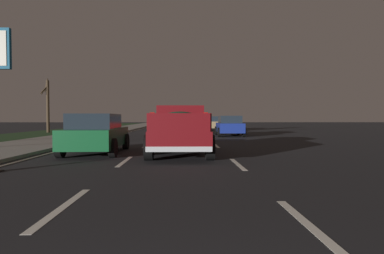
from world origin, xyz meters
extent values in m
plane|color=black|center=(27.00, 0.00, 0.00)|extent=(144.00, 144.00, 0.00)
cube|color=gray|center=(27.00, 7.45, 0.06)|extent=(108.00, 4.00, 0.12)
cube|color=#1E3819|center=(27.00, 12.45, 0.00)|extent=(108.00, 6.00, 0.01)
cube|color=silver|center=(3.66, -1.75, 0.00)|extent=(2.40, 0.14, 0.01)
cube|color=silver|center=(9.14, -1.75, 0.00)|extent=(2.40, 0.14, 0.01)
cube|color=silver|center=(15.58, -1.75, 0.00)|extent=(2.40, 0.14, 0.01)
cube|color=silver|center=(21.51, -1.75, 0.00)|extent=(2.40, 0.14, 0.01)
cube|color=silver|center=(26.54, -1.75, 0.00)|extent=(2.40, 0.14, 0.01)
cube|color=silver|center=(32.16, -1.75, 0.00)|extent=(2.40, 0.14, 0.01)
cube|color=silver|center=(38.45, -1.75, 0.00)|extent=(2.40, 0.14, 0.01)
cube|color=silver|center=(43.76, -1.75, 0.00)|extent=(2.40, 0.14, 0.01)
cube|color=silver|center=(50.61, -1.75, 0.00)|extent=(2.40, 0.14, 0.01)
cube|color=silver|center=(56.88, -1.75, 0.00)|extent=(2.40, 0.14, 0.01)
cube|color=silver|center=(63.53, -1.75, 0.00)|extent=(2.40, 0.14, 0.01)
cube|color=silver|center=(69.92, -1.75, 0.00)|extent=(2.40, 0.14, 0.01)
cube|color=silver|center=(76.01, -1.75, 0.00)|extent=(2.40, 0.14, 0.01)
cube|color=silver|center=(4.61, 1.75, 0.00)|extent=(2.40, 0.14, 0.01)
cube|color=silver|center=(9.86, 1.75, 0.00)|extent=(2.40, 0.14, 0.01)
cube|color=silver|center=(15.68, 1.75, 0.00)|extent=(2.40, 0.14, 0.01)
cube|color=silver|center=(22.00, 1.75, 0.00)|extent=(2.40, 0.14, 0.01)
cube|color=silver|center=(27.40, 1.75, 0.00)|extent=(2.40, 0.14, 0.01)
cube|color=silver|center=(33.51, 1.75, 0.00)|extent=(2.40, 0.14, 0.01)
cube|color=silver|center=(39.54, 1.75, 0.00)|extent=(2.40, 0.14, 0.01)
cube|color=silver|center=(46.37, 1.75, 0.00)|extent=(2.40, 0.14, 0.01)
cube|color=silver|center=(52.76, 1.75, 0.00)|extent=(2.40, 0.14, 0.01)
cube|color=silver|center=(59.46, 1.75, 0.00)|extent=(2.40, 0.14, 0.01)
cube|color=silver|center=(64.86, 1.75, 0.00)|extent=(2.40, 0.14, 0.01)
cube|color=silver|center=(70.24, 1.75, 0.00)|extent=(2.40, 0.14, 0.01)
cube|color=silver|center=(75.75, 1.75, 0.00)|extent=(2.40, 0.14, 0.01)
cube|color=silver|center=(27.00, 5.15, 0.00)|extent=(108.00, 0.14, 0.01)
cube|color=maroon|center=(11.89, 0.00, 0.67)|extent=(5.41, 2.02, 0.60)
cube|color=maroon|center=(13.08, 0.00, 1.42)|extent=(2.17, 1.85, 0.90)
cube|color=#1E2833|center=(12.03, 0.00, 1.47)|extent=(0.05, 1.44, 0.50)
cube|color=maroon|center=(10.81, 0.94, 1.25)|extent=(3.02, 0.09, 0.56)
cube|color=maroon|center=(10.80, -0.94, 1.25)|extent=(3.02, 0.09, 0.56)
cube|color=maroon|center=(9.23, 0.01, 1.25)|extent=(0.09, 1.88, 0.56)
cube|color=silver|center=(9.23, 0.01, 0.45)|extent=(0.13, 2.00, 0.16)
cube|color=red|center=(9.24, 0.81, 1.45)|extent=(0.06, 0.14, 0.20)
cube|color=red|center=(9.23, -0.79, 1.45)|extent=(0.06, 0.14, 0.20)
ellipsoid|color=#193823|center=(10.81, 0.00, 1.29)|extent=(2.60, 1.53, 0.64)
sphere|color=silver|center=(11.31, 0.36, 1.15)|extent=(0.40, 0.40, 0.40)
sphere|color=beige|center=(10.21, -0.29, 1.13)|extent=(0.34, 0.34, 0.34)
cylinder|color=black|center=(13.67, 0.99, 0.42)|extent=(0.84, 0.28, 0.84)
cylinder|color=black|center=(13.67, -1.01, 0.42)|extent=(0.84, 0.28, 0.84)
cylinder|color=black|center=(10.11, 1.01, 0.42)|extent=(0.84, 0.28, 0.84)
cylinder|color=black|center=(10.10, -0.99, 0.42)|extent=(0.84, 0.28, 0.84)
cube|color=maroon|center=(26.98, 0.22, 0.63)|extent=(4.41, 1.82, 0.70)
cube|color=#1E2833|center=(26.73, 0.22, 1.26)|extent=(2.47, 1.60, 0.56)
cylinder|color=black|center=(28.48, 1.11, 0.34)|extent=(0.68, 0.22, 0.68)
cylinder|color=black|center=(28.47, -0.69, 0.34)|extent=(0.68, 0.22, 0.68)
cylinder|color=black|center=(25.49, 1.13, 0.34)|extent=(0.68, 0.22, 0.68)
cylinder|color=black|center=(25.48, -0.67, 0.34)|extent=(0.68, 0.22, 0.68)
cube|color=red|center=(24.83, 0.23, 0.68)|extent=(0.09, 1.51, 0.10)
cube|color=navy|center=(24.46, -3.68, 0.63)|extent=(4.45, 1.93, 0.70)
cube|color=#1E2833|center=(24.21, -3.67, 1.26)|extent=(2.51, 1.66, 0.56)
cylinder|color=black|center=(25.98, -2.82, 0.34)|extent=(0.68, 0.22, 0.68)
cylinder|color=black|center=(25.93, -4.62, 0.34)|extent=(0.68, 0.22, 0.68)
cylinder|color=black|center=(22.99, -2.73, 0.34)|extent=(0.68, 0.22, 0.68)
cylinder|color=black|center=(22.94, -4.53, 0.34)|extent=(0.68, 0.22, 0.68)
cube|color=red|center=(22.31, -3.61, 0.68)|extent=(0.12, 1.51, 0.10)
cube|color=#14592D|center=(12.31, 3.28, 0.63)|extent=(4.45, 1.92, 0.70)
cube|color=#1E2833|center=(12.06, 3.27, 1.26)|extent=(2.51, 1.65, 0.56)
cylinder|color=black|center=(13.78, 4.22, 0.34)|extent=(0.68, 0.22, 0.68)
cylinder|color=black|center=(13.83, 2.42, 0.34)|extent=(0.68, 0.22, 0.68)
cylinder|color=black|center=(10.79, 4.14, 0.34)|extent=(0.68, 0.22, 0.68)
cylinder|color=black|center=(10.84, 2.34, 0.34)|extent=(0.68, 0.22, 0.68)
cube|color=red|center=(10.16, 3.22, 0.68)|extent=(0.12, 1.51, 0.10)
cube|color=#9E845B|center=(35.73, -3.66, 0.63)|extent=(4.42, 1.84, 0.70)
cube|color=#1E2833|center=(35.48, -3.66, 1.26)|extent=(2.48, 1.61, 0.56)
cylinder|color=black|center=(37.22, -2.75, 0.34)|extent=(0.68, 0.22, 0.68)
cylinder|color=black|center=(37.24, -4.55, 0.34)|extent=(0.68, 0.22, 0.68)
cylinder|color=black|center=(34.23, -2.78, 0.34)|extent=(0.68, 0.22, 0.68)
cylinder|color=black|center=(34.25, -4.58, 0.34)|extent=(0.68, 0.22, 0.68)
cube|color=red|center=(33.58, -3.68, 0.68)|extent=(0.10, 1.51, 0.10)
cylinder|color=#423323|center=(30.26, 12.66, 2.45)|extent=(0.28, 0.28, 4.90)
cylinder|color=#423323|center=(30.01, 12.89, 4.03)|extent=(0.56, 0.56, 0.87)
cylinder|color=#423323|center=(30.29, 12.97, 4.04)|extent=(0.16, 0.70, 0.94)
cylinder|color=#423323|center=(30.49, 12.89, 4.46)|extent=(0.55, 0.57, 1.27)
camera|label=1|loc=(-0.42, -0.13, 1.39)|focal=30.14mm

